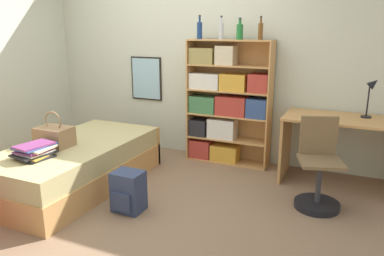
{
  "coord_description": "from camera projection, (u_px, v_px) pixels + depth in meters",
  "views": [
    {
      "loc": [
        2.04,
        -2.96,
        1.68
      ],
      "look_at": [
        0.63,
        0.19,
        0.75
      ],
      "focal_mm": 35.0,
      "sensor_mm": 36.0,
      "label": 1
    }
  ],
  "objects": [
    {
      "name": "bed",
      "position": [
        77.0,
        164.0,
        4.07
      ],
      "size": [
        1.01,
        1.94,
        0.48
      ],
      "color": "tan",
      "rests_on": "ground_plane"
    },
    {
      "name": "ground_plane",
      "position": [
        129.0,
        196.0,
        3.85
      ],
      "size": [
        14.0,
        14.0,
        0.0
      ],
      "primitive_type": "plane",
      "color": "#84664C"
    },
    {
      "name": "handbag",
      "position": [
        54.0,
        136.0,
        3.88
      ],
      "size": [
        0.36,
        0.26,
        0.37
      ],
      "color": "#93704C",
      "rests_on": "bed"
    },
    {
      "name": "book_stack_on_bed",
      "position": [
        35.0,
        151.0,
        3.55
      ],
      "size": [
        0.34,
        0.4,
        0.14
      ],
      "color": "#232328",
      "rests_on": "bed"
    },
    {
      "name": "wall_back",
      "position": [
        192.0,
        57.0,
        4.92
      ],
      "size": [
        10.0,
        0.09,
        2.6
      ],
      "color": "beige",
      "rests_on": "ground_plane"
    },
    {
      "name": "bottle_brown",
      "position": [
        221.0,
        30.0,
        4.44
      ],
      "size": [
        0.06,
        0.06,
        0.27
      ],
      "color": "#B7BCC1",
      "rests_on": "bookcase"
    },
    {
      "name": "desk_chair",
      "position": [
        318.0,
        178.0,
        3.57
      ],
      "size": [
        0.49,
        0.49,
        0.86
      ],
      "color": "black",
      "rests_on": "ground_plane"
    },
    {
      "name": "desk",
      "position": [
        340.0,
        138.0,
        4.04
      ],
      "size": [
        1.2,
        0.64,
        0.75
      ],
      "color": "tan",
      "rests_on": "ground_plane"
    },
    {
      "name": "bottle_clear",
      "position": [
        240.0,
        31.0,
        4.36
      ],
      "size": [
        0.08,
        0.08,
        0.25
      ],
      "color": "#1E6B2D",
      "rests_on": "bookcase"
    },
    {
      "name": "bookcase",
      "position": [
        224.0,
        104.0,
        4.68
      ],
      "size": [
        1.05,
        0.29,
        1.54
      ],
      "color": "tan",
      "rests_on": "ground_plane"
    },
    {
      "name": "bottle_blue",
      "position": [
        261.0,
        31.0,
        4.29
      ],
      "size": [
        0.06,
        0.06,
        0.26
      ],
      "color": "brown",
      "rests_on": "bookcase"
    },
    {
      "name": "bottle_green",
      "position": [
        200.0,
        30.0,
        4.54
      ],
      "size": [
        0.06,
        0.06,
        0.28
      ],
      "color": "navy",
      "rests_on": "bookcase"
    },
    {
      "name": "backpack",
      "position": [
        128.0,
        192.0,
        3.51
      ],
      "size": [
        0.28,
        0.25,
        0.39
      ],
      "color": "#2D3856",
      "rests_on": "ground_plane"
    },
    {
      "name": "desk_lamp",
      "position": [
        372.0,
        90.0,
        3.9
      ],
      "size": [
        0.15,
        0.11,
        0.44
      ],
      "color": "black",
      "rests_on": "desk"
    }
  ]
}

